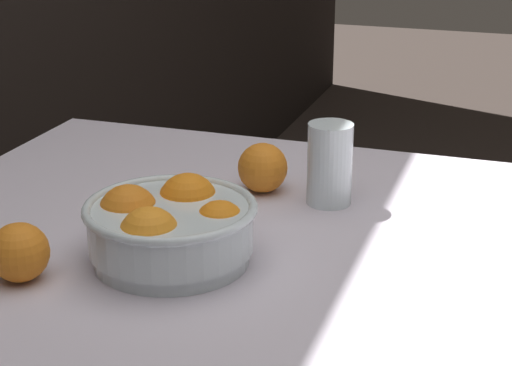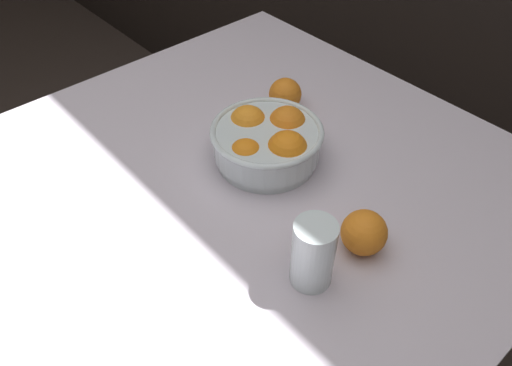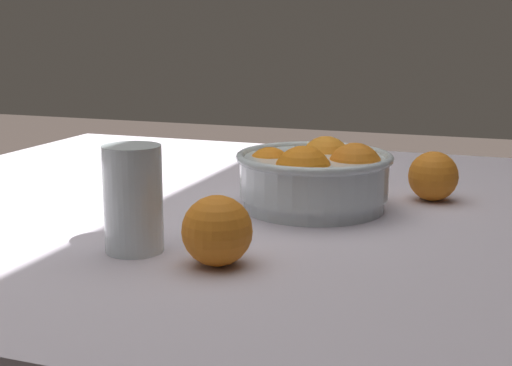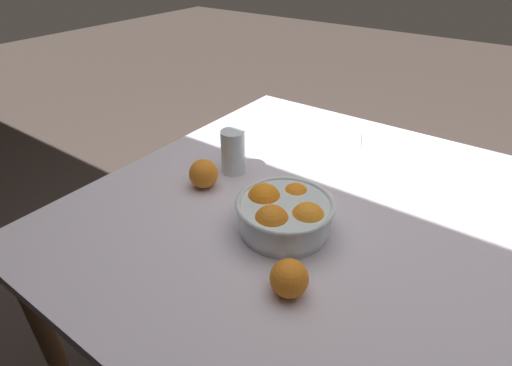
# 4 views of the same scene
# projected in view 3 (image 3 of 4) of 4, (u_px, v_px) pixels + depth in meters

# --- Properties ---
(dining_table) EXTENTS (1.07, 1.18, 0.77)m
(dining_table) POSITION_uv_depth(u_px,v_px,m) (228.00, 252.00, 1.08)
(dining_table) COLOR silver
(dining_table) RESTS_ON ground_plane
(fruit_bowl) EXTENTS (0.23, 0.23, 0.10)m
(fruit_bowl) POSITION_uv_depth(u_px,v_px,m) (315.00, 176.00, 1.02)
(fruit_bowl) COLOR silver
(fruit_bowl) RESTS_ON dining_table
(juice_glass) EXTENTS (0.07, 0.07, 0.13)m
(juice_glass) POSITION_uv_depth(u_px,v_px,m) (133.00, 205.00, 0.83)
(juice_glass) COLOR #F4A314
(juice_glass) RESTS_ON dining_table
(orange_loose_near_bowl) EXTENTS (0.07, 0.07, 0.07)m
(orange_loose_near_bowl) POSITION_uv_depth(u_px,v_px,m) (433.00, 176.00, 1.07)
(orange_loose_near_bowl) COLOR orange
(orange_loose_near_bowl) RESTS_ON dining_table
(orange_loose_front) EXTENTS (0.08, 0.08, 0.08)m
(orange_loose_front) POSITION_uv_depth(u_px,v_px,m) (217.00, 231.00, 0.78)
(orange_loose_front) COLOR orange
(orange_loose_front) RESTS_ON dining_table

